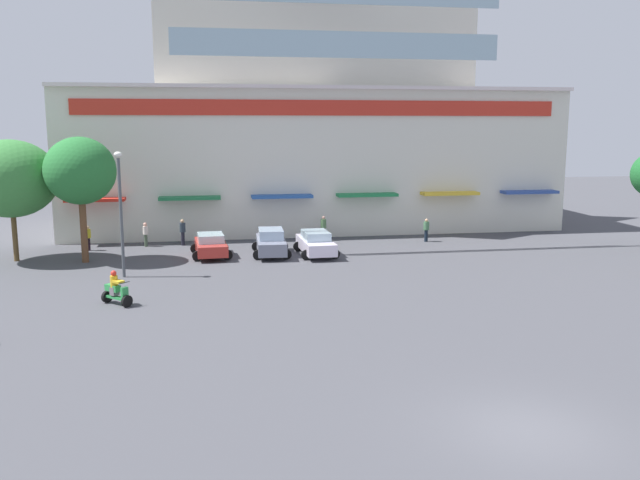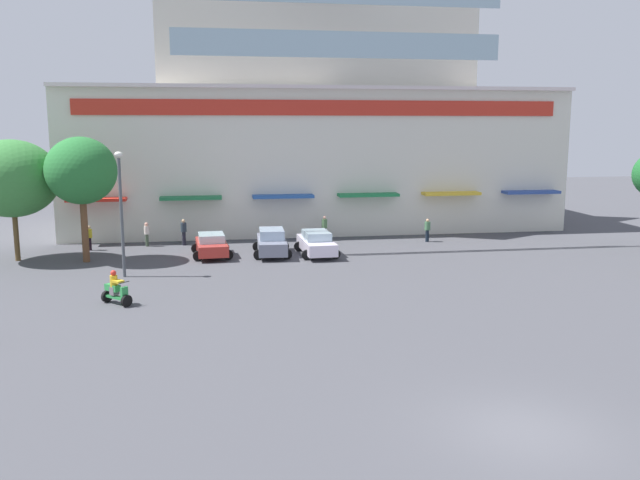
{
  "view_description": "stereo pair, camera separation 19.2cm",
  "coord_description": "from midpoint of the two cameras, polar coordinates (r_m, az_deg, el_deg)",
  "views": [
    {
      "loc": [
        -7.86,
        -14.71,
        7.68
      ],
      "look_at": [
        -2.48,
        17.13,
        2.08
      ],
      "focal_mm": 37.3,
      "sensor_mm": 36.0,
      "label": 1
    },
    {
      "loc": [
        -7.67,
        -14.74,
        7.68
      ],
      "look_at": [
        -2.48,
        17.13,
        2.08
      ],
      "focal_mm": 37.3,
      "sensor_mm": 36.0,
      "label": 2
    }
  ],
  "objects": [
    {
      "name": "ground_plane",
      "position": [
        29.8,
        5.87,
        -5.14
      ],
      "size": [
        128.0,
        128.0,
        0.0
      ],
      "primitive_type": "plane",
      "color": "#44444A"
    },
    {
      "name": "pedestrian_2",
      "position": [
        43.7,
        -11.83,
        0.79
      ],
      "size": [
        0.44,
        0.44,
        1.7
      ],
      "color": "black",
      "rests_on": "ground"
    },
    {
      "name": "pedestrian_3",
      "position": [
        43.45,
        -19.39,
        0.29
      ],
      "size": [
        0.46,
        0.46,
        1.55
      ],
      "color": "black",
      "rests_on": "ground"
    },
    {
      "name": "scooter_rider_2",
      "position": [
        30.09,
        -17.27,
        -4.17
      ],
      "size": [
        1.41,
        1.4,
        1.5
      ],
      "color": "black",
      "rests_on": "ground"
    },
    {
      "name": "plaza_tree_2",
      "position": [
        41.25,
        -25.15,
        4.78
      ],
      "size": [
        5.2,
        5.03,
        6.9
      ],
      "color": "brown",
      "rests_on": "ground"
    },
    {
      "name": "parked_car_0",
      "position": [
        39.66,
        -9.49,
        -0.42
      ],
      "size": [
        2.47,
        4.04,
        1.37
      ],
      "color": "#AF2E26",
      "rests_on": "ground"
    },
    {
      "name": "parked_car_2",
      "position": [
        39.6,
        -0.5,
        -0.25
      ],
      "size": [
        2.38,
        4.52,
        1.45
      ],
      "color": "silver",
      "rests_on": "ground"
    },
    {
      "name": "streetlamp_near",
      "position": [
        34.89,
        -16.9,
        2.95
      ],
      "size": [
        0.4,
        0.4,
        6.38
      ],
      "color": "#474C51",
      "rests_on": "ground"
    },
    {
      "name": "pedestrian_4",
      "position": [
        44.7,
        8.98,
        0.96
      ],
      "size": [
        0.51,
        0.51,
        1.54
      ],
      "color": "black",
      "rests_on": "ground"
    },
    {
      "name": "plaza_tree_0",
      "position": [
        39.36,
        -20.02,
        5.57
      ],
      "size": [
        3.9,
        4.14,
        7.05
      ],
      "color": "brown",
      "rests_on": "ground"
    },
    {
      "name": "pedestrian_0",
      "position": [
        44.6,
        0.17,
        1.16
      ],
      "size": [
        0.4,
        0.4,
        1.67
      ],
      "color": "#1D2F3B",
      "rests_on": "ground"
    },
    {
      "name": "parked_car_1",
      "position": [
        39.64,
        -4.37,
        -0.19
      ],
      "size": [
        2.37,
        4.4,
        1.58
      ],
      "color": "slate",
      "rests_on": "ground"
    },
    {
      "name": "pedestrian_1",
      "position": [
        43.83,
        -14.86,
        0.6
      ],
      "size": [
        0.34,
        0.34,
        1.55
      ],
      "color": "#3F503B",
      "rests_on": "ground"
    },
    {
      "name": "colonial_building",
      "position": [
        51.9,
        -1.01,
        10.93
      ],
      "size": [
        35.57,
        18.05,
        20.03
      ],
      "color": "silver",
      "rests_on": "ground"
    }
  ]
}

